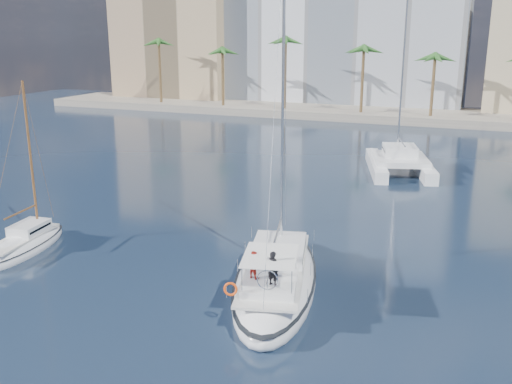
% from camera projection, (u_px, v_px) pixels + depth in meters
% --- Properties ---
extents(ground, '(160.00, 160.00, 0.00)m').
position_uv_depth(ground, '(236.00, 258.00, 33.33)').
color(ground, black).
rests_on(ground, ground).
extents(quay, '(120.00, 14.00, 1.20)m').
position_uv_depth(quay, '(397.00, 114.00, 87.65)').
color(quay, gray).
rests_on(quay, ground).
extents(building_modern, '(42.00, 16.00, 28.00)m').
position_uv_depth(building_modern, '(342.00, 25.00, 99.09)').
color(building_modern, silver).
rests_on(building_modern, ground).
extents(building_tan_left, '(22.00, 14.00, 22.00)m').
position_uv_depth(building_tan_left, '(180.00, 42.00, 107.13)').
color(building_tan_left, tan).
rests_on(building_tan_left, ground).
extents(palm_left, '(3.60, 3.60, 12.30)m').
position_uv_depth(palm_left, '(187.00, 48.00, 93.72)').
color(palm_left, brown).
rests_on(palm_left, ground).
extents(palm_centre, '(3.60, 3.60, 12.30)m').
position_uv_depth(palm_centre, '(397.00, 50.00, 81.47)').
color(palm_centre, brown).
rests_on(palm_centre, ground).
extents(main_sloop, '(7.08, 13.37, 18.94)m').
position_uv_depth(main_sloop, '(276.00, 280.00, 29.02)').
color(main_sloop, white).
rests_on(main_sloop, ground).
extents(small_sloop, '(3.29, 7.64, 10.63)m').
position_uv_depth(small_sloop, '(24.00, 245.00, 34.28)').
color(small_sloop, white).
rests_on(small_sloop, ground).
extents(catamaran, '(8.12, 11.88, 15.93)m').
position_uv_depth(catamaran, '(399.00, 160.00, 53.78)').
color(catamaran, white).
rests_on(catamaran, ground).
extents(seagull, '(1.09, 0.47, 0.20)m').
position_uv_depth(seagull, '(275.00, 240.00, 35.31)').
color(seagull, silver).
rests_on(seagull, ground).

